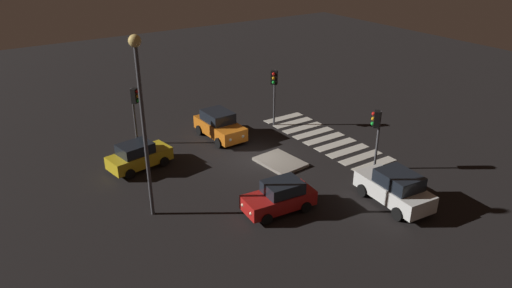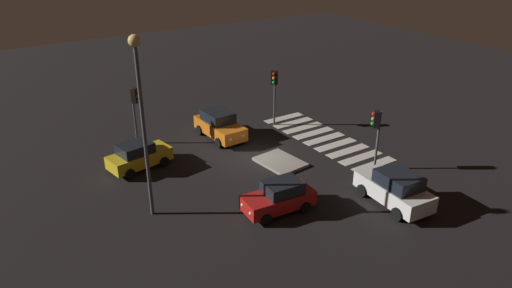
# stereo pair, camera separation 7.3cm
# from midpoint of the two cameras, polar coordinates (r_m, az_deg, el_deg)

# --- Properties ---
(ground_plane) EXTENTS (80.00, 80.00, 0.00)m
(ground_plane) POSITION_cam_midpoint_polar(r_m,az_deg,el_deg) (29.43, -0.07, -1.77)
(ground_plane) COLOR black
(traffic_island) EXTENTS (3.03, 2.39, 0.18)m
(traffic_island) POSITION_cam_midpoint_polar(r_m,az_deg,el_deg) (28.86, 2.85, -2.17)
(traffic_island) COLOR gray
(traffic_island) RESTS_ON ground
(car_white) EXTENTS (4.36, 2.27, 1.85)m
(car_white) POSITION_cam_midpoint_polar(r_m,az_deg,el_deg) (25.40, 16.20, -5.10)
(car_white) COLOR silver
(car_white) RESTS_ON ground
(car_orange) EXTENTS (4.26, 2.08, 1.83)m
(car_orange) POSITION_cam_midpoint_polar(r_m,az_deg,el_deg) (32.14, -4.46, 2.26)
(car_orange) COLOR orange
(car_orange) RESTS_ON ground
(car_yellow) EXTENTS (2.23, 3.90, 1.62)m
(car_yellow) POSITION_cam_midpoint_polar(r_m,az_deg,el_deg) (28.83, -13.93, -1.38)
(car_yellow) COLOR gold
(car_yellow) RESTS_ON ground
(car_red) EXTENTS (1.97, 3.78, 1.60)m
(car_red) POSITION_cam_midpoint_polar(r_m,az_deg,el_deg) (23.91, 2.76, -6.35)
(car_red) COLOR red
(car_red) RESTS_ON ground
(traffic_light_south) EXTENTS (0.54, 0.54, 3.62)m
(traffic_light_south) POSITION_cam_midpoint_polar(r_m,az_deg,el_deg) (27.98, 14.15, 2.16)
(traffic_light_south) COLOR #47474C
(traffic_light_south) RESTS_ON ground
(traffic_light_north) EXTENTS (0.53, 0.54, 3.80)m
(traffic_light_north) POSITION_cam_midpoint_polar(r_m,az_deg,el_deg) (31.37, -14.35, 4.86)
(traffic_light_north) COLOR #47474C
(traffic_light_north) RESTS_ON ground
(traffic_light_east) EXTENTS (0.54, 0.53, 4.08)m
(traffic_light_east) POSITION_cam_midpoint_polar(r_m,az_deg,el_deg) (33.29, 2.13, 7.14)
(traffic_light_east) COLOR #47474C
(traffic_light_east) RESTS_ON ground
(street_lamp) EXTENTS (0.56, 0.56, 8.94)m
(street_lamp) POSITION_cam_midpoint_polar(r_m,az_deg,el_deg) (22.00, -13.68, 5.03)
(street_lamp) COLOR #47474C
(street_lamp) RESTS_ON ground
(crosswalk_near) EXTENTS (9.90, 3.20, 0.02)m
(crosswalk_near) POSITION_cam_midpoint_polar(r_m,az_deg,el_deg) (32.50, 8.08, 0.64)
(crosswalk_near) COLOR silver
(crosswalk_near) RESTS_ON ground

